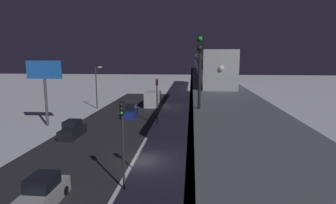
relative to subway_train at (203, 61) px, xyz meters
name	(u,v)px	position (x,y,z in m)	size (l,w,h in m)	color
ground_plane	(140,161)	(7.06, 35.77, -8.43)	(240.00, 240.00, 0.00)	white
avenue_asphalt	(75,158)	(13.24, 35.77, -8.42)	(11.00, 91.27, 0.01)	#28282D
elevated_railway	(218,100)	(0.09, 35.77, -2.69)	(5.00, 91.27, 6.65)	slate
subway_train	(203,61)	(0.00, 0.00, 0.00)	(2.94, 74.07, 3.40)	#B7BABF
rail_signal	(200,59)	(1.95, 44.86, 0.95)	(0.36, 0.41, 4.00)	black
sedan_silver	(43,193)	(11.84, 43.93, -7.64)	(1.91, 4.22, 1.97)	#B2B2B7
sedan_blue	(131,112)	(11.84, 17.53, -7.63)	(1.80, 4.18, 1.97)	navy
sedan_black	(72,130)	(16.44, 28.73, -7.63)	(1.80, 4.52, 1.97)	black
box_truck	(153,98)	(9.84, 6.54, -7.08)	(2.40, 7.40, 2.80)	black
traffic_light_near	(123,133)	(7.14, 41.41, -4.23)	(0.32, 0.44, 6.40)	#2D2D2D
traffic_light_mid	(157,95)	(7.14, 21.79, -4.23)	(0.32, 0.44, 6.40)	#2D2D2D
commercial_billboard	(44,76)	(22.05, 23.94, -1.60)	(4.80, 0.36, 8.90)	#4C4C51
street_lamp_far	(97,82)	(19.32, 10.77, -3.61)	(1.35, 0.44, 7.65)	#38383D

